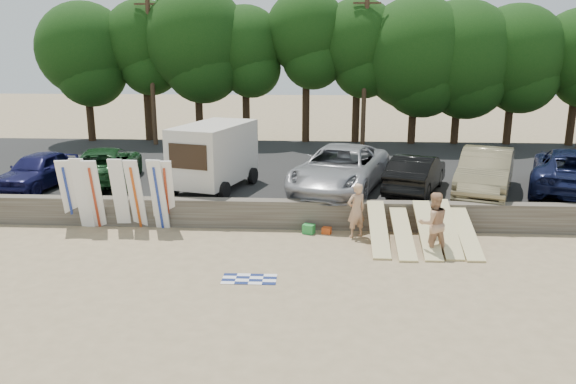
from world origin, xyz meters
name	(u,v)px	position (x,y,z in m)	size (l,w,h in m)	color
ground	(332,259)	(0.00, 0.00, 0.00)	(120.00, 120.00, 0.00)	tan
seawall	(331,215)	(0.00, 3.00, 0.50)	(44.00, 0.50, 1.00)	#6B6356
parking_lot	(328,173)	(0.00, 10.50, 0.35)	(44.00, 14.50, 0.70)	#282828
treeline	(339,48)	(0.59, 17.36, 6.14)	(33.38, 6.48, 8.99)	#382616
utility_poles	(365,62)	(2.00, 16.00, 5.43)	(25.80, 0.26, 9.00)	#473321
box_trailer	(214,153)	(-4.57, 5.64, 2.15)	(3.18, 4.48, 2.59)	beige
car_0	(38,170)	(-11.67, 5.42, 1.42)	(1.70, 4.23, 1.44)	#121341
car_1	(105,165)	(-9.33, 6.50, 1.44)	(2.47, 5.35, 1.49)	#153C1C
car_2	(340,169)	(0.38, 5.63, 1.58)	(2.91, 6.31, 1.75)	#9C9CA1
car_3	(416,173)	(3.32, 5.61, 1.44)	(1.57, 4.51, 1.49)	black
car_4	(485,172)	(5.95, 5.54, 1.56)	(1.83, 5.24, 1.73)	#817452
car_5	(571,170)	(9.40, 6.08, 1.55)	(2.81, 6.10, 1.70)	#0E1333
surfboard_upright_0	(68,193)	(-9.17, 2.57, 1.25)	(0.50, 0.06, 2.60)	white
surfboard_upright_1	(82,193)	(-8.62, 2.47, 1.28)	(0.50, 0.06, 2.60)	white
surfboard_upright_2	(94,194)	(-8.19, 2.43, 1.26)	(0.50, 0.06, 2.60)	white
surfboard_upright_3	(120,194)	(-7.32, 2.52, 1.28)	(0.50, 0.06, 2.60)	white
surfboard_upright_4	(136,194)	(-6.75, 2.49, 1.27)	(0.50, 0.06, 2.60)	white
surfboard_upright_5	(158,194)	(-5.97, 2.56, 1.26)	(0.50, 0.06, 2.60)	white
surfboard_upright_6	(158,195)	(-5.95, 2.46, 1.28)	(0.50, 0.06, 2.60)	white
surfboard_upright_7	(167,194)	(-5.69, 2.60, 1.26)	(0.50, 0.06, 2.60)	white
surfboard_low_0	(378,228)	(1.51, 1.42, 0.54)	(0.56, 3.00, 0.07)	beige
surfboard_low_1	(403,233)	(2.27, 1.30, 0.44)	(0.56, 3.00, 0.07)	beige
surfboard_low_2	(427,229)	(3.04, 1.33, 0.57)	(0.56, 3.00, 0.07)	beige
surfboard_low_3	(447,228)	(3.69, 1.44, 0.59)	(0.56, 3.00, 0.07)	beige
surfboard_low_4	(466,232)	(4.28, 1.40, 0.47)	(0.56, 3.00, 0.07)	beige
beachgoer_a	(356,210)	(0.83, 2.12, 0.93)	(0.68, 0.45, 1.86)	tan
beachgoer_b	(433,223)	(3.09, 0.68, 0.98)	(0.95, 0.74, 1.96)	tan
cooler	(309,229)	(-0.75, 2.39, 0.16)	(0.38, 0.30, 0.32)	green
gear_bag	(327,231)	(-0.14, 2.40, 0.11)	(0.30, 0.25, 0.22)	#C84717
beach_towel	(249,279)	(-2.29, -1.64, 0.01)	(1.50, 1.50, 0.00)	white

